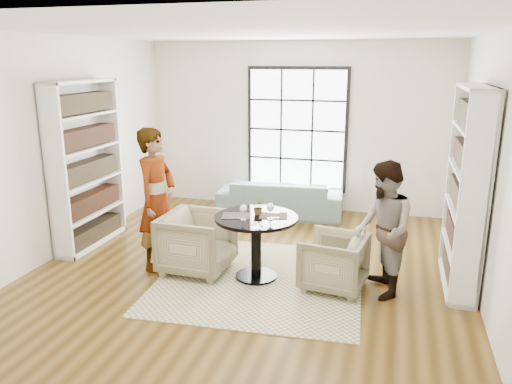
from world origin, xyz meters
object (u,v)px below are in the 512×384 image
(armchair_left, at_px, (198,242))
(flower_centerpiece, at_px, (259,207))
(pedestal_table, at_px, (256,234))
(person_left, at_px, (157,199))
(sofa, at_px, (280,197))
(person_right, at_px, (383,230))
(wine_glass_right, at_px, (270,208))
(armchair_right, at_px, (333,262))
(wine_glass_left, at_px, (243,209))

(armchair_left, xyz_separation_m, flower_centerpiece, (0.80, 0.08, 0.52))
(pedestal_table, relative_size, flower_centerpiece, 5.39)
(armchair_left, xyz_separation_m, person_left, (-0.55, 0.00, 0.54))
(pedestal_table, height_order, person_left, person_left)
(sofa, height_order, person_right, person_right)
(person_left, bearing_deg, flower_centerpiece, -81.17)
(armchair_left, relative_size, wine_glass_right, 4.22)
(armchair_right, relative_size, flower_centerpiece, 3.88)
(pedestal_table, height_order, wine_glass_right, wine_glass_right)
(pedestal_table, bearing_deg, flower_centerpiece, 83.63)
(armchair_left, bearing_deg, sofa, -8.49)
(pedestal_table, xyz_separation_m, wine_glass_right, (0.20, -0.07, 0.37))
(person_left, relative_size, person_right, 1.17)
(armchair_left, height_order, flower_centerpiece, flower_centerpiece)
(armchair_right, bearing_deg, person_left, -82.15)
(armchair_left, relative_size, person_left, 0.46)
(armchair_right, bearing_deg, wine_glass_left, -73.55)
(person_right, bearing_deg, person_left, -106.21)
(armchair_left, xyz_separation_m, armchair_right, (1.76, -0.02, -0.06))
(pedestal_table, bearing_deg, armchair_right, -1.30)
(person_left, bearing_deg, armchair_left, -84.38)
(flower_centerpiece, bearing_deg, pedestal_table, -96.37)
(wine_glass_right, height_order, flower_centerpiece, wine_glass_right)
(sofa, relative_size, person_right, 1.36)
(pedestal_table, distance_m, armchair_left, 0.81)
(sofa, xyz_separation_m, wine_glass_left, (0.20, -2.83, 0.64))
(armchair_right, height_order, person_right, person_right)
(person_right, bearing_deg, armchair_right, -105.72)
(wine_glass_right, bearing_deg, armchair_right, 3.52)
(wine_glass_left, bearing_deg, flower_centerpiece, 64.55)
(sofa, xyz_separation_m, armchair_left, (-0.48, -2.66, 0.08))
(sofa, distance_m, person_left, 2.92)
(sofa, bearing_deg, wine_glass_right, 95.21)
(armchair_right, distance_m, wine_glass_left, 1.25)
(armchair_right, height_order, person_left, person_left)
(person_left, bearing_deg, wine_glass_left, -92.55)
(pedestal_table, bearing_deg, wine_glass_left, -122.62)
(armchair_right, bearing_deg, pedestal_table, -82.84)
(armchair_right, distance_m, person_left, 2.38)
(person_right, xyz_separation_m, wine_glass_right, (-1.32, -0.05, 0.17))
(armchair_left, bearing_deg, person_left, 91.74)
(armchair_left, distance_m, wine_glass_left, 0.90)
(wine_glass_left, xyz_separation_m, flower_centerpiece, (0.12, 0.25, -0.04))
(armchair_left, bearing_deg, flower_centerpiece, -82.84)
(pedestal_table, bearing_deg, wine_glass_right, -19.59)
(sofa, xyz_separation_m, person_left, (-1.03, -2.66, 0.61))
(flower_centerpiece, bearing_deg, armchair_left, -174.58)
(armchair_right, xyz_separation_m, wine_glass_right, (-0.77, -0.05, 0.63))
(person_left, distance_m, person_right, 2.86)
(pedestal_table, bearing_deg, person_left, 179.89)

